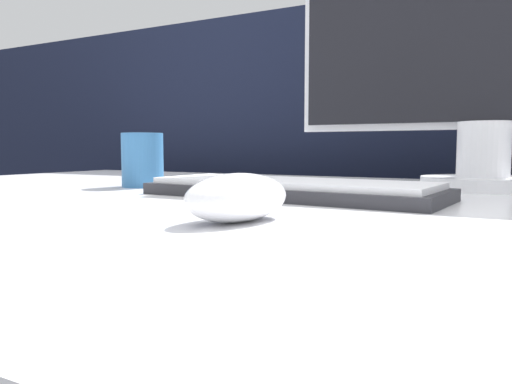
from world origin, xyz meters
The scene contains 5 objects.
partition_panel centered at (0.00, 0.65, 0.58)m, with size 5.00×0.03×1.15m.
computer_mouse_near centered at (-0.07, -0.21, 0.73)m, with size 0.09×0.13×0.04m.
keyboard centered at (-0.12, 0.02, 0.72)m, with size 0.42×0.18×0.02m.
monitor centered at (0.10, 0.29, 0.96)m, with size 0.62×0.19×0.47m.
mug centered at (-0.42, 0.06, 0.76)m, with size 0.07×0.07×0.09m.
Camera 1 is at (0.16, -0.60, 0.78)m, focal length 35.00 mm.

